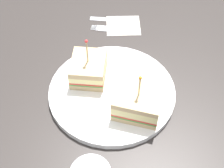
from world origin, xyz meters
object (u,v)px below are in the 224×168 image
(sandwich_half_back, at_px, (138,103))
(fork, at_px, (108,29))
(sandwich_half_front, at_px, (89,69))
(napkin, at_px, (123,25))
(plate, at_px, (112,92))
(knife, at_px, (111,19))

(sandwich_half_back, xyz_separation_m, fork, (0.28, -0.03, -0.04))
(sandwich_half_front, height_order, fork, sandwich_half_front)
(napkin, bearing_deg, sandwich_half_front, 139.27)
(napkin, height_order, fork, fork)
(plate, bearing_deg, sandwich_half_front, 34.92)
(plate, xyz_separation_m, sandwich_half_back, (-0.07, -0.03, 0.03))
(sandwich_half_back, height_order, knife, sandwich_half_back)
(sandwich_half_front, bearing_deg, plate, -145.08)
(plate, relative_size, sandwich_half_back, 2.30)
(plate, relative_size, knife, 2.21)
(sandwich_half_back, height_order, napkin, sandwich_half_back)
(plate, height_order, fork, plate)
(plate, height_order, knife, plate)
(sandwich_half_back, bearing_deg, knife, -7.83)
(sandwich_half_back, relative_size, napkin, 1.35)
(napkin, xyz_separation_m, fork, (-0.00, 0.04, 0.00))
(napkin, bearing_deg, knife, 36.29)
(fork, bearing_deg, napkin, -87.45)
(napkin, bearing_deg, fork, 92.55)
(sandwich_half_back, distance_m, napkin, 0.30)
(sandwich_half_back, bearing_deg, sandwich_half_front, 30.09)
(sandwich_half_front, distance_m, fork, 0.19)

